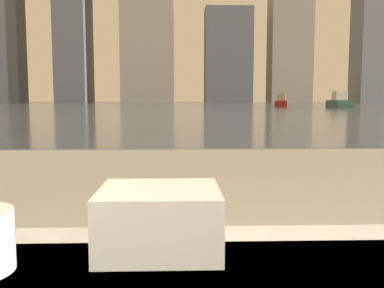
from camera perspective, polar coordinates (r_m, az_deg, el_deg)
towel_stack at (r=0.83m, az=-4.34°, el=-9.97°), size 0.23×0.21×0.12m
harbor_water at (r=61.96m, az=-1.76°, el=5.16°), size 180.00×110.00×0.01m
harbor_boat_0 at (r=51.69m, az=11.83°, el=5.48°), size 2.39×4.23×1.50m
harbor_boat_1 at (r=43.92m, az=19.05°, el=5.29°), size 1.84×4.47×1.64m
skyline_tower_1 at (r=123.26m, az=-15.57°, el=16.13°), size 8.03×12.98×46.27m
skyline_tower_2 at (r=120.89m, az=-5.93°, el=17.92°), size 13.92×11.93×52.08m
skyline_tower_3 at (r=119.35m, az=4.83°, el=11.60°), size 12.70×7.96×25.40m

